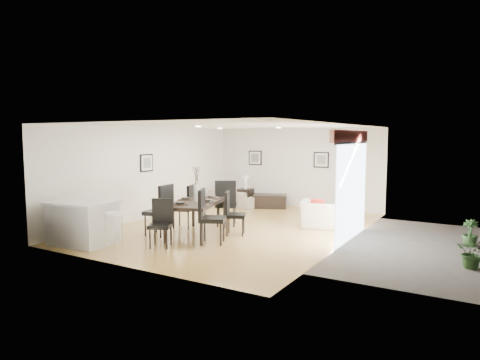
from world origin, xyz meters
The scene contains 28 objects.
ground centered at (0.00, 0.00, 0.00)m, with size 8.00×8.00×0.00m, color #B38749.
wall_back centered at (0.00, 4.00, 1.35)m, with size 6.00×0.04×2.70m, color white.
wall_front centered at (0.00, -4.00, 1.35)m, with size 6.00×0.04×2.70m, color white.
wall_left centered at (-3.00, 0.00, 1.35)m, with size 0.04×8.00×2.70m, color white.
wall_right centered at (3.00, 0.00, 1.35)m, with size 0.04×8.00×2.70m, color white.
ceiling centered at (0.00, 0.00, 2.70)m, with size 6.00×8.00×0.02m, color white.
sofa centered at (-1.95, 2.95, 0.28)m, with size 1.90×0.74×0.55m, color #A29483.
armchair centered at (1.96, 1.18, 0.36)m, with size 1.11×0.97×0.72m, color beige.
courtyard_plant_a centered at (5.57, -0.81, 0.29)m, with size 0.53×0.46×0.59m, color #305625.
courtyard_plant_b centered at (5.45, 1.01, 0.29)m, with size 0.33×0.33×0.59m, color #305625.
dining_table centered at (-0.40, -1.22, 0.76)m, with size 1.55×2.23×0.84m.
dining_chair_wnear centered at (-1.10, -1.71, 0.70)m, with size 0.62×0.62×1.26m.
dining_chair_wfar centered at (-1.12, -0.68, 0.64)m, with size 0.64×0.64×1.15m.
dining_chair_enear centered at (0.31, -1.77, 0.70)m, with size 0.74×0.74×1.25m.
dining_chair_efar centered at (0.32, -0.75, 0.60)m, with size 0.64×0.64×1.08m.
dining_chair_head centered at (-0.44, -2.48, 0.59)m, with size 0.63×0.63×1.05m.
dining_chair_foot centered at (-0.35, 0.03, 0.70)m, with size 0.76×0.76×1.26m.
vase centered at (-0.40, -1.22, 1.19)m, with size 1.11×1.69×0.86m.
coffee_table centered at (-0.69, 3.34, 0.22)m, with size 1.12×0.67×0.45m, color black.
side_table centered at (-1.52, 3.14, 0.31)m, with size 0.47×0.47×0.62m, color black.
table_lamp centered at (-1.52, 3.14, 0.92)m, with size 0.24×0.24×0.46m.
cushion centered at (1.86, 1.08, 0.59)m, with size 0.35×0.11×0.35m, color #AE2616.
kitchen_island centered at (-2.10, -3.23, 0.50)m, with size 1.50×1.21×0.99m.
bar_stool centered at (-1.13, -3.23, 0.70)m, with size 0.37×0.37×0.81m.
framed_print_back_left centered at (-1.60, 3.97, 1.65)m, with size 0.52×0.04×0.52m.
framed_print_back_right centered at (0.90, 3.97, 1.65)m, with size 0.52×0.04×0.52m.
framed_print_left_wall centered at (-2.97, -0.20, 1.65)m, with size 0.04×0.52×0.52m.
sliding_door centered at (2.96, 0.30, 1.66)m, with size 0.12×2.70×2.57m.
Camera 1 is at (5.79, -9.61, 2.43)m, focal length 32.00 mm.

